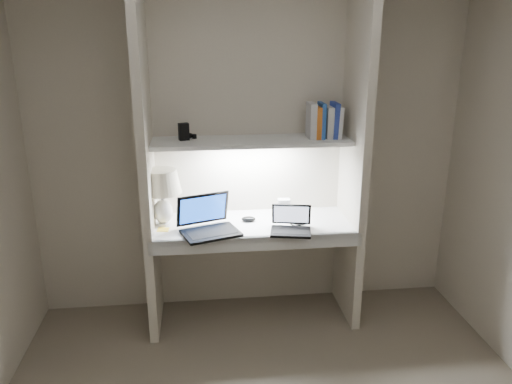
{
  "coord_description": "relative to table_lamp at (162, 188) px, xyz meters",
  "views": [
    {
      "loc": [
        -0.36,
        -2.13,
        2.09
      ],
      "look_at": [
        0.0,
        1.05,
        1.06
      ],
      "focal_mm": 35.0,
      "sensor_mm": 36.0,
      "label": 1
    }
  ],
  "objects": [
    {
      "name": "desk",
      "position": [
        0.64,
        -0.03,
        -0.3
      ],
      "size": [
        1.4,
        0.55,
        0.04
      ],
      "primitive_type": "cube",
      "color": "white",
      "rests_on": "alcove_panel_left"
    },
    {
      "name": "strip_light",
      "position": [
        0.64,
        0.06,
        0.28
      ],
      "size": [
        0.6,
        0.04,
        0.02
      ],
      "primitive_type": "cube",
      "color": "white",
      "rests_on": "shelf"
    },
    {
      "name": "desk_apron",
      "position": [
        0.64,
        -0.29,
        -0.33
      ],
      "size": [
        1.46,
        0.03,
        0.1
      ],
      "primitive_type": "cube",
      "color": "silver",
      "rests_on": "desk"
    },
    {
      "name": "speaker",
      "position": [
        0.89,
        0.09,
        -0.21
      ],
      "size": [
        0.09,
        0.07,
        0.13
      ],
      "primitive_type": "cube",
      "rotation": [
        0.0,
        0.0,
        -0.03
      ],
      "color": "silver",
      "rests_on": "desk"
    },
    {
      "name": "cable_coil",
      "position": [
        0.98,
        -0.08,
        -0.27
      ],
      "size": [
        0.14,
        0.14,
        0.01
      ],
      "primitive_type": "torus",
      "rotation": [
        0.0,
        0.0,
        -0.41
      ],
      "color": "black",
      "rests_on": "desk"
    },
    {
      "name": "alcove_panel_right",
      "position": [
        1.37,
        -0.03,
        0.2
      ],
      "size": [
        0.06,
        0.55,
        2.5
      ],
      "primitive_type": "cube",
      "color": "beige",
      "rests_on": "floor"
    },
    {
      "name": "laptop_netbook",
      "position": [
        0.89,
        -0.22,
        -0.24
      ],
      "size": [
        0.32,
        0.29,
        0.18
      ],
      "rotation": [
        0.0,
        0.0,
        -0.2
      ],
      "color": "black",
      "rests_on": "desk"
    },
    {
      "name": "shelf",
      "position": [
        0.64,
        0.06,
        0.3
      ],
      "size": [
        1.4,
        0.36,
        0.03
      ],
      "primitive_type": "cube",
      "color": "silver",
      "rests_on": "back_wall"
    },
    {
      "name": "alcove_panel_left",
      "position": [
        -0.09,
        -0.03,
        0.2
      ],
      "size": [
        0.06,
        0.55,
        2.5
      ],
      "primitive_type": "cube",
      "color": "beige",
      "rests_on": "floor"
    },
    {
      "name": "shelf_gadget",
      "position": [
        0.19,
        0.14,
        0.34
      ],
      "size": [
        0.12,
        0.1,
        0.04
      ],
      "primitive_type": "ellipsoid",
      "rotation": [
        0.0,
        0.0,
        0.35
      ],
      "color": "black",
      "rests_on": "shelf"
    },
    {
      "name": "mouse",
      "position": [
        0.61,
        -0.0,
        -0.26
      ],
      "size": [
        0.11,
        0.07,
        0.04
      ],
      "primitive_type": "ellipsoid",
      "rotation": [
        0.0,
        0.0,
        -0.09
      ],
      "color": "black",
      "rests_on": "desk"
    },
    {
      "name": "back_wall",
      "position": [
        0.64,
        0.24,
        0.2
      ],
      "size": [
        3.2,
        0.01,
        2.5
      ],
      "primitive_type": "cube",
      "color": "beige",
      "rests_on": "floor"
    },
    {
      "name": "sticky_note",
      "position": [
        0.0,
        -0.1,
        -0.28
      ],
      "size": [
        0.09,
        0.09,
        0.0
      ],
      "primitive_type": "cube",
      "rotation": [
        0.0,
        0.0,
        -0.12
      ],
      "color": "yellow",
      "rests_on": "desk"
    },
    {
      "name": "table_lamp",
      "position": [
        0.0,
        0.0,
        0.0
      ],
      "size": [
        0.28,
        0.28,
        0.41
      ],
      "color": "white",
      "rests_on": "desk"
    },
    {
      "name": "laptop_main",
      "position": [
        0.31,
        -0.16,
        -0.22
      ],
      "size": [
        0.46,
        0.43,
        0.25
      ],
      "rotation": [
        0.0,
        0.0,
        0.32
      ],
      "color": "black",
      "rests_on": "desk"
    },
    {
      "name": "shelf_box",
      "position": [
        0.17,
        0.09,
        0.38
      ],
      "size": [
        0.08,
        0.07,
        0.12
      ],
      "primitive_type": "cube",
      "rotation": [
        0.0,
        0.0,
        0.25
      ],
      "color": "black",
      "rests_on": "shelf"
    },
    {
      "name": "book_row",
      "position": [
        1.16,
        0.07,
        0.44
      ],
      "size": [
        0.24,
        0.17,
        0.25
      ],
      "color": "silver",
      "rests_on": "shelf"
    }
  ]
}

